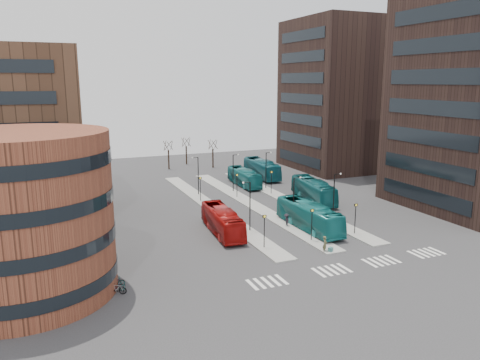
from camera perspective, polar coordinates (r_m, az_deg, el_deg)
name	(u,v)px	position (r m, az deg, el deg)	size (l,w,h in m)	color
ground	(366,285)	(44.63, 15.14, -12.21)	(160.00, 160.00, 0.00)	#2D2D30
island_left	(212,207)	(67.78, -3.44, -3.33)	(2.50, 45.00, 0.15)	gray
island_mid	(250,203)	(69.95, 1.20, -2.83)	(2.50, 45.00, 0.15)	gray
island_right	(285,199)	(72.55, 5.53, -2.34)	(2.50, 45.00, 0.15)	gray
suitcase	(330,250)	(51.34, 10.97, -8.38)	(0.47, 0.38, 0.59)	#1B1C95
red_bus	(222,221)	(56.24, -2.18, -5.01)	(2.57, 11.00, 3.06)	#A00E0C
teal_bus_a	(309,216)	(58.37, 8.40, -4.37)	(2.78, 11.87, 3.31)	#167070
teal_bus_b	(244,177)	(81.54, 0.51, 0.33)	(2.48, 10.61, 2.95)	#146668
teal_bus_c	(313,190)	(71.95, 8.93, -1.25)	(2.78, 11.89, 3.31)	#12565A
teal_bus_d	(262,169)	(88.39, 2.65, 1.39)	(2.87, 12.25, 3.41)	#135560
traveller	(325,244)	(51.18, 10.32, -7.70)	(0.65, 0.43, 1.79)	brown
commuter_a	(233,224)	(57.20, -0.91, -5.41)	(0.84, 0.65, 1.72)	black
commuter_b	(306,219)	(59.50, 8.03, -4.77)	(1.10, 0.46, 1.87)	black
commuter_c	(286,220)	(59.17, 5.67, -4.89)	(1.09, 0.63, 1.69)	black
bicycle_near	(116,287)	(42.86, -14.89, -12.55)	(0.62, 1.79, 0.94)	gray
bicycle_mid	(117,289)	(42.49, -14.81, -12.71)	(0.48, 1.69, 1.02)	gray
bicycle_far	(114,282)	(43.87, -15.11, -11.94)	(0.65, 1.87, 0.98)	gray
crosswalk_stripes	(355,266)	(48.52, 13.85, -10.12)	(22.35, 2.40, 0.01)	silver
round_building	(21,216)	(43.08, -25.17, -3.96)	(15.16, 15.16, 14.00)	brown
tower_far	(343,95)	(100.07, 12.42, 10.03)	(20.12, 20.00, 30.00)	black
sign_poles	(269,199)	(63.08, 3.49, -2.31)	(12.45, 22.12, 3.65)	black
lamp_posts	(260,182)	(67.62, 2.40, -0.30)	(14.04, 20.24, 6.12)	black
bare_trees	(189,154)	(99.67, -6.20, 3.14)	(10.97, 8.14, 5.90)	black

